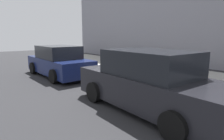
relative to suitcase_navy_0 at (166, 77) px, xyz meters
name	(u,v)px	position (x,y,z in m)	size (l,w,h in m)	color
ground_plane	(94,73)	(4.28, 0.68, -0.43)	(40.00, 40.00, 0.00)	#28282B
sidewalk_curb	(126,68)	(4.28, -1.82, -0.36)	(18.00, 5.00, 0.14)	#9E9B93
suitcase_navy_0	(166,77)	(0.00, 0.00, 0.00)	(0.40, 0.26, 0.63)	navy
suitcase_red_1	(156,75)	(0.55, -0.06, -0.02)	(0.45, 0.26, 0.59)	red
suitcase_maroon_2	(145,70)	(1.16, 0.00, 0.10)	(0.50, 0.25, 1.04)	maroon
suitcase_olive_3	(136,69)	(1.71, -0.04, 0.10)	(0.35, 0.24, 1.10)	#59601E
suitcase_teal_4	(129,70)	(2.23, -0.09, -0.02)	(0.43, 0.25, 0.83)	#0F606B
suitcase_silver_5	(122,67)	(2.81, -0.11, 0.03)	(0.48, 0.28, 0.87)	#9EA0A8
fire_hydrant	(112,64)	(3.54, -0.07, 0.10)	(0.39, 0.21, 0.73)	red
bollard_post	(102,64)	(4.27, 0.08, 0.07)	(0.13, 0.13, 0.71)	brown
parked_car_charcoal_0	(149,82)	(-1.16, 2.46, 0.36)	(4.80, 2.15, 1.69)	black
parked_car_navy_1	(59,62)	(4.85, 2.46, 0.31)	(4.57, 1.99, 1.57)	#141E4C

